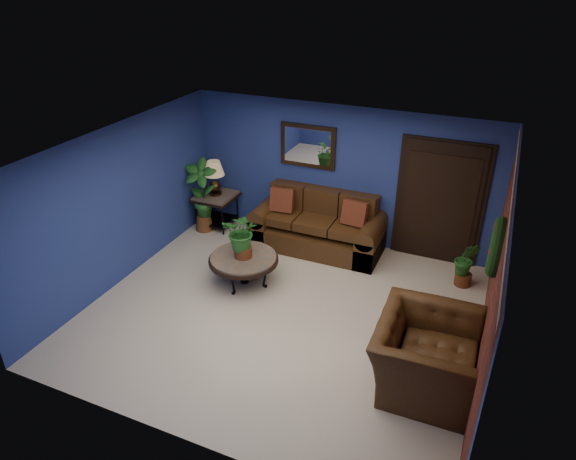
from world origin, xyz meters
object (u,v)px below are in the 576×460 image
at_px(end_table, 216,202).
at_px(armchair, 425,355).
at_px(table_lamp, 214,174).
at_px(sofa, 319,229).
at_px(coffee_table, 244,260).
at_px(side_chair, 342,220).

distance_m(end_table, armchair, 5.19).
distance_m(end_table, table_lamp, 0.57).
height_order(sofa, table_lamp, table_lamp).
bearing_deg(table_lamp, end_table, 0.00).
bearing_deg(end_table, table_lamp, 180.00).
bearing_deg(table_lamp, sofa, 1.02).
distance_m(sofa, coffee_table, 1.73).
bearing_deg(coffee_table, armchair, -20.03).
relative_size(sofa, table_lamp, 3.60).
height_order(side_chair, armchair, side_chair).
relative_size(sofa, coffee_table, 2.08).
bearing_deg(coffee_table, end_table, 132.13).
distance_m(coffee_table, end_table, 2.10).
xyz_separation_m(sofa, table_lamp, (-2.08, -0.04, 0.74)).
xyz_separation_m(sofa, end_table, (-2.08, -0.04, 0.17)).
bearing_deg(side_chair, coffee_table, -119.49).
relative_size(end_table, table_lamp, 1.13).
bearing_deg(side_chair, end_table, -173.74).
bearing_deg(coffee_table, side_chair, 55.99).
xyz_separation_m(table_lamp, armchair, (4.45, -2.66, -0.64)).
xyz_separation_m(coffee_table, armchair, (3.04, -1.11, 0.02)).
bearing_deg(armchair, sofa, 40.34).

